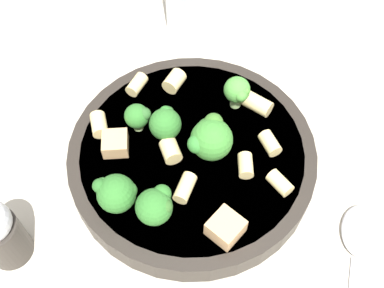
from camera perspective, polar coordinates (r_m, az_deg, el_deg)
The scene contains 20 objects.
ground_plane at distance 0.49m, azimuth 0.00°, elevation -2.46°, with size 2.00×2.00×0.00m, color #BCB29E.
pasta_bowl at distance 0.47m, azimuth 0.00°, elevation -1.42°, with size 0.24×0.24×0.03m.
broccoli_floret_0 at distance 0.41m, azimuth -4.35°, elevation -7.34°, with size 0.03×0.03×0.04m.
broccoli_floret_1 at distance 0.44m, azimuth 2.17°, elevation 0.78°, with size 0.05×0.04×0.05m.
broccoli_floret_2 at distance 0.46m, azimuth -3.18°, elevation 2.48°, with size 0.03×0.03×0.03m.
broccoli_floret_3 at distance 0.47m, azimuth -6.42°, elevation 3.29°, with size 0.02×0.03×0.03m.
broccoli_floret_4 at distance 0.42m, azimuth -8.99°, elevation -5.74°, with size 0.03×0.04×0.04m.
broccoli_floret_5 at distance 0.48m, azimuth 5.41°, elevation 6.26°, with size 0.03×0.03×0.04m.
rigatoni_0 at distance 0.48m, azimuth -10.96°, elevation 2.28°, with size 0.02×0.02×0.02m, color #E0C67F.
rigatoni_1 at distance 0.49m, azimuth 7.77°, elevation 4.74°, with size 0.02×0.02×0.03m, color #E0C67F.
rigatoni_2 at distance 0.47m, azimuth 9.22°, elevation 0.09°, with size 0.01×0.01×0.02m, color #E0C67F.
rigatoni_3 at distance 0.45m, azimuth -2.44°, elevation -1.09°, with size 0.02×0.02×0.02m, color #E0C67F.
rigatoni_4 at distance 0.45m, azimuth 6.36°, elevation -2.52°, with size 0.01×0.01×0.02m, color #E0C67F.
rigatoni_5 at distance 0.44m, azimuth -0.83°, elevation -5.21°, with size 0.01×0.01×0.03m, color #E0C67F.
rigatoni_6 at distance 0.45m, azimuth 10.37°, elevation -4.56°, with size 0.01×0.01×0.02m, color #E0C67F.
rigatoni_7 at distance 0.51m, azimuth -6.55°, elevation 7.02°, with size 0.01×0.01×0.02m, color #E0C67F.
rigatoni_8 at distance 0.50m, azimuth -2.11°, elevation 7.46°, with size 0.02×0.02×0.02m, color #E0C67F.
chicken_chunk_0 at distance 0.46m, azimuth -9.08°, elevation 0.07°, with size 0.02×0.02×0.02m, color tan.
chicken_chunk_1 at distance 0.42m, azimuth 4.12°, elevation -9.83°, with size 0.03×0.03×0.02m, color tan.
spoon at distance 0.47m, azimuth 19.20°, elevation -12.10°, with size 0.15×0.11×0.01m.
Camera 1 is at (0.24, -0.08, 0.42)m, focal length 45.00 mm.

